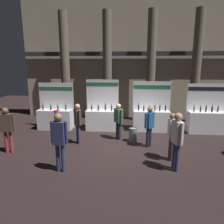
{
  "coord_description": "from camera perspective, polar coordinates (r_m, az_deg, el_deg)",
  "views": [
    {
      "loc": [
        0.14,
        -8.1,
        3.24
      ],
      "look_at": [
        -0.66,
        0.83,
        1.18
      ],
      "focal_mm": 33.83,
      "sensor_mm": 36.0,
      "label": 1
    }
  ],
  "objects": [
    {
      "name": "visitor_7",
      "position": [
        9.1,
        1.75,
        -1.71
      ],
      "size": [
        0.42,
        0.49,
        1.58
      ],
      "rotation": [
        0.0,
        0.0,
        2.16
      ],
      "color": "#23232D",
      "rests_on": "ground_plane"
    },
    {
      "name": "exhibitor_booth_1",
      "position": [
        10.49,
        -2.74,
        -1.57
      ],
      "size": [
        1.61,
        0.66,
        2.47
      ],
      "color": "white",
      "rests_on": "ground_plane"
    },
    {
      "name": "visitor_6",
      "position": [
        7.39,
        15.87,
        -5.46
      ],
      "size": [
        0.24,
        0.53,
        1.65
      ],
      "rotation": [
        0.0,
        0.0,
        4.78
      ],
      "color": "#47382D",
      "rests_on": "ground_plane"
    },
    {
      "name": "visitor_5",
      "position": [
        6.68,
        17.17,
        -6.34
      ],
      "size": [
        0.31,
        0.55,
        1.83
      ],
      "rotation": [
        0.0,
        0.0,
        4.98
      ],
      "color": "navy",
      "rests_on": "ground_plane"
    },
    {
      "name": "ground_plane",
      "position": [
        8.72,
        3.9,
        -8.9
      ],
      "size": [
        25.16,
        25.16,
        0.0
      ],
      "primitive_type": "plane",
      "color": "black"
    },
    {
      "name": "visitor_2",
      "position": [
        8.71,
        -9.22,
        -2.26
      ],
      "size": [
        0.37,
        0.48,
        1.67
      ],
      "rotation": [
        0.0,
        0.0,
        2.11
      ],
      "color": "navy",
      "rests_on": "ground_plane"
    },
    {
      "name": "exhibitor_booth_2",
      "position": [
        10.52,
        10.57,
        -1.76
      ],
      "size": [
        1.83,
        0.66,
        2.4
      ],
      "color": "white",
      "rests_on": "ground_plane"
    },
    {
      "name": "exhibitor_booth_3",
      "position": [
        11.01,
        24.45,
        -2.08
      ],
      "size": [
        1.95,
        0.66,
        2.31
      ],
      "color": "white",
      "rests_on": "ground_plane"
    },
    {
      "name": "visitor_0",
      "position": [
        8.37,
        10.07,
        -3.11
      ],
      "size": [
        0.39,
        0.41,
        1.63
      ],
      "rotation": [
        0.0,
        0.0,
        4.01
      ],
      "color": "#23232D",
      "rests_on": "ground_plane"
    },
    {
      "name": "trash_bin",
      "position": [
        9.02,
        5.71,
        -6.15
      ],
      "size": [
        0.36,
        0.36,
        0.6
      ],
      "color": "slate",
      "rests_on": "ground_plane"
    },
    {
      "name": "visitor_3",
      "position": [
        6.51,
        -14.05,
        -6.56
      ],
      "size": [
        0.53,
        0.28,
        1.84
      ],
      "rotation": [
        0.0,
        0.0,
        6.21
      ],
      "color": "navy",
      "rests_on": "ground_plane"
    },
    {
      "name": "exhibitor_booth_0",
      "position": [
        11.01,
        -15.04,
        -1.42
      ],
      "size": [
        1.77,
        0.71,
        2.3
      ],
      "color": "white",
      "rests_on": "ground_plane"
    },
    {
      "name": "hall_colonnade",
      "position": [
        12.63,
        4.64,
        13.46
      ],
      "size": [
        12.58,
        1.26,
        6.9
      ],
      "color": "tan",
      "rests_on": "ground_plane"
    },
    {
      "name": "visitor_4",
      "position": [
        8.58,
        -26.53,
        -3.46
      ],
      "size": [
        0.58,
        0.26,
        1.71
      ],
      "rotation": [
        0.0,
        0.0,
        0.13
      ],
      "color": "maroon",
      "rests_on": "ground_plane"
    }
  ]
}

